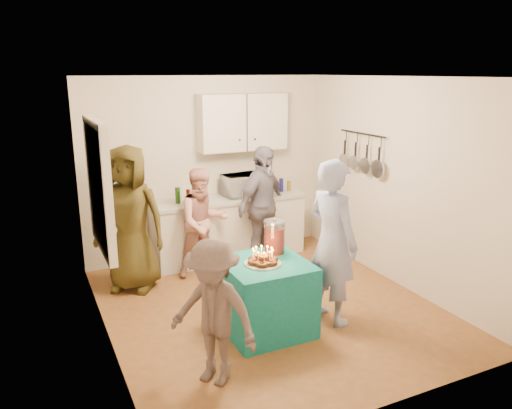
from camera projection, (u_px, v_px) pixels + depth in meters
name	position (u px, v px, depth m)	size (l,w,h in m)	color
floor	(269.00, 307.00, 5.81)	(4.00, 4.00, 0.00)	brown
ceiling	(271.00, 77.00, 5.14)	(4.00, 4.00, 0.00)	white
back_wall	(207.00, 168.00, 7.22)	(3.60, 3.60, 0.00)	silver
left_wall	(101.00, 219.00, 4.73)	(4.00, 4.00, 0.00)	silver
right_wall	(398.00, 183.00, 6.22)	(4.00, 4.00, 0.00)	silver
window_night	(97.00, 187.00, 4.94)	(0.04, 1.00, 1.20)	black
counter	(229.00, 229.00, 7.27)	(2.20, 0.58, 0.86)	white
countertop	(228.00, 199.00, 7.15)	(2.24, 0.62, 0.05)	beige
upper_cabinet	(243.00, 122.00, 7.13)	(1.30, 0.30, 0.80)	white
pot_rack	(360.00, 152.00, 6.72)	(0.12, 1.00, 0.60)	black
microwave	(242.00, 185.00, 7.20)	(0.56, 0.38, 0.31)	white
party_table	(265.00, 296.00, 5.21)	(0.85, 0.85, 0.76)	#117373
donut_cake	(263.00, 256.00, 5.04)	(0.38, 0.38, 0.18)	#381C0C
punch_jar	(274.00, 238.00, 5.35)	(0.22, 0.22, 0.34)	red
man_birthday	(332.00, 242.00, 5.29)	(0.66, 0.43, 1.80)	#9FAEE7
woman_back_left	(130.00, 219.00, 6.10)	(0.89, 0.58, 1.82)	brown
woman_back_center	(203.00, 222.00, 6.57)	(0.71, 0.55, 1.45)	#D97571
woman_back_right	(262.00, 207.00, 6.90)	(0.99, 0.41, 1.69)	black
child_near_left	(213.00, 313.00, 4.26)	(0.85, 0.49, 1.31)	#4F403F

